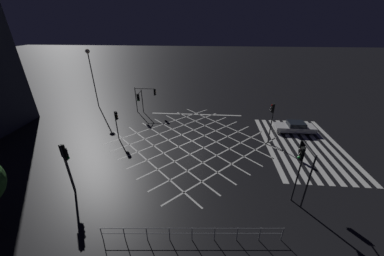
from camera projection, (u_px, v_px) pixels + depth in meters
ground_plane at (192, 141)px, 23.43m from camera, size 200.00×200.00×0.00m
road_markings at (260, 142)px, 23.19m from camera, size 18.88×25.04×0.01m
traffic_light_ne_main at (140, 98)px, 28.84m from camera, size 1.90×0.36×3.35m
traffic_light_nw_cross at (67, 161)px, 15.42m from camera, size 0.36×0.39×3.79m
traffic_light_nw_main at (65, 159)px, 15.15m from camera, size 0.39×0.36×4.18m
traffic_light_median_north at (117, 120)px, 22.74m from camera, size 0.36×0.39×3.31m
traffic_light_ne_cross at (147, 94)px, 29.67m from camera, size 0.36×3.02×3.61m
traffic_light_median_south at (272, 115)px, 21.79m from camera, size 0.36×0.39×4.44m
traffic_light_sw_main at (305, 161)px, 14.64m from camera, size 2.26×0.36×4.37m
traffic_light_sw_cross at (300, 164)px, 14.24m from camera, size 0.36×0.39×4.54m
street_lamp_west at (90, 64)px, 30.15m from camera, size 0.60×0.60×8.36m
waiting_car at (295, 127)px, 25.13m from camera, size 1.73×4.50×1.25m
pedestrian_railing at (192, 232)px, 12.51m from camera, size 0.88×10.67×1.05m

